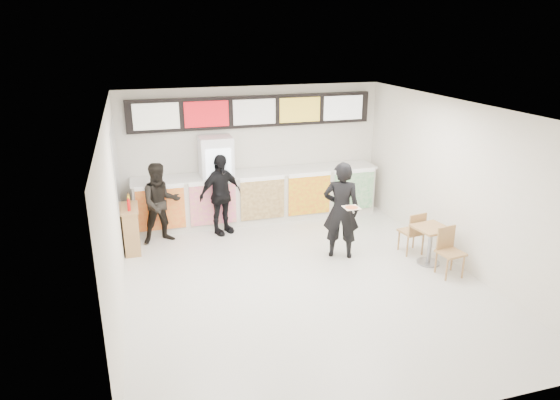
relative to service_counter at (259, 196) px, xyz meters
name	(u,v)px	position (x,y,z in m)	size (l,w,h in m)	color
floor	(302,280)	(0.00, -3.09, -0.57)	(7.00, 7.00, 0.00)	beige
ceiling	(305,109)	(0.00, -3.09, 2.43)	(7.00, 7.00, 0.00)	white
wall_back	(254,152)	(0.00, 0.41, 0.93)	(6.00, 6.00, 0.00)	silver
wall_left	(114,218)	(-3.00, -3.09, 0.93)	(7.00, 7.00, 0.00)	silver
wall_right	(459,184)	(3.00, -3.09, 0.93)	(7.00, 7.00, 0.00)	silver
service_counter	(259,196)	(0.00, 0.00, 0.00)	(5.56, 0.77, 1.14)	silver
menu_board	(254,112)	(0.00, 0.32, 1.88)	(5.50, 0.14, 0.70)	black
drinks_fridge	(217,181)	(-0.93, 0.02, 0.43)	(0.70, 0.67, 2.00)	white
mirror_panel	(116,162)	(-2.99, -0.64, 1.18)	(0.01, 2.00, 1.50)	#B2B7BF
customer_main	(341,210)	(1.02, -2.34, 0.37)	(0.69, 0.45, 1.88)	black
customer_left	(161,203)	(-2.21, -0.65, 0.26)	(0.81, 0.63, 1.67)	black
customer_mid	(220,195)	(-0.96, -0.54, 0.30)	(1.02, 0.42, 1.74)	black
pizza_slice	(352,207)	(1.02, -2.79, 0.58)	(0.36, 0.36, 0.02)	beige
cafe_table	(430,238)	(2.50, -3.12, -0.07)	(0.66, 1.53, 0.87)	#A4704A
condiment_ledge	(131,228)	(-2.82, -0.92, -0.11)	(0.33, 0.81, 1.08)	#A4704A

